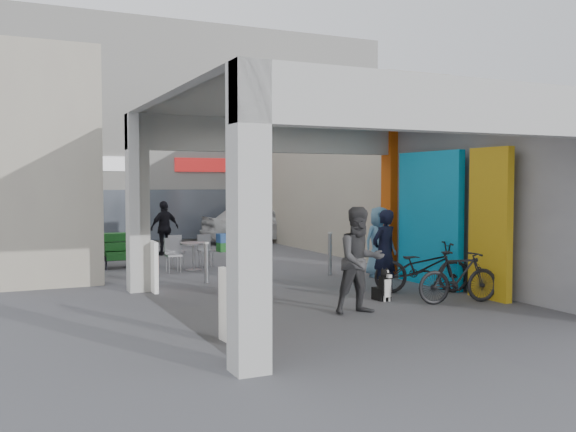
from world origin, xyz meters
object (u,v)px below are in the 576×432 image
man_crates (165,228)px  bicycle_front (422,268)px  man_back_turned (360,260)px  white_van (258,223)px  man_with_dog (384,251)px  produce_stand (127,254)px  bicycle_rear (459,277)px  border_collie (384,287)px  man_elderly (379,242)px  cafe_set (186,258)px

man_crates → bicycle_front: size_ratio=0.85×
man_crates → bicycle_front: bearing=90.3°
man_back_turned → bicycle_front: 2.48m
white_van → man_with_dog: bearing=169.2°
produce_stand → man_back_turned: bearing=-88.3°
produce_stand → bicycle_rear: bicycle_rear is taller
border_collie → man_back_turned: (-0.98, -0.80, 0.63)m
man_elderly → man_crates: man_crates is taller
man_with_dog → man_elderly: 2.11m
white_van → man_elderly: bearing=174.0°
border_collie → bicycle_rear: size_ratio=0.39×
produce_stand → man_elderly: (4.92, -4.06, 0.46)m
white_van → border_collie: bearing=167.4°
produce_stand → man_with_dog: 7.04m
white_van → man_back_turned: bearing=163.8°
man_with_dog → man_crates: 8.58m
man_back_turned → border_collie: bearing=41.7°
man_with_dog → cafe_set: bearing=-77.9°
man_crates → man_back_turned: bearing=76.1°
produce_stand → border_collie: bearing=-79.2°
bicycle_rear → white_van: size_ratio=0.39×
cafe_set → bicycle_front: bicycle_front is taller
man_crates → border_collie: bearing=82.6°
produce_stand → bicycle_front: bicycle_front is taller
cafe_set → man_elderly: 4.82m
produce_stand → border_collie: size_ratio=2.15×
produce_stand → bicycle_rear: bearing=-75.2°
man_back_turned → bicycle_rear: bearing=3.0°
man_with_dog → man_elderly: man_with_dog is taller
border_collie → man_back_turned: 1.41m
cafe_set → border_collie: (2.09, -5.65, -0.05)m
produce_stand → man_elderly: bearing=-55.8°
man_elderly → border_collie: bearing=-122.6°
border_collie → man_crates: (-1.80, 8.98, 0.56)m
border_collie → man_crates: 9.18m
border_collie → bicycle_front: (1.15, 0.40, 0.25)m
border_collie → man_crates: man_crates is taller
man_with_dog → man_elderly: (1.07, 1.81, -0.01)m
man_crates → bicycle_rear: (2.87, -9.76, -0.33)m
man_with_dog → white_van: 10.95m
border_collie → man_crates: size_ratio=0.38×
man_elderly → white_van: (0.69, 9.00, -0.12)m
man_with_dog → bicycle_rear: (0.59, -1.49, -0.34)m
produce_stand → man_with_dog: (3.85, -5.88, 0.47)m
border_collie → bicycle_rear: (1.07, -0.78, 0.23)m
man_back_turned → bicycle_front: man_back_turned is taller
border_collie → man_back_turned: bearing=-144.3°
man_back_turned → cafe_set: bearing=102.4°
man_with_dog → man_back_turned: bearing=30.6°
man_elderly → bicycle_front: man_elderly is taller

